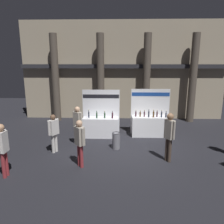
{
  "coord_description": "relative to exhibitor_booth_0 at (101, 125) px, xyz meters",
  "views": [
    {
      "loc": [
        -0.27,
        -8.5,
        3.62
      ],
      "look_at": [
        -0.56,
        0.67,
        1.45
      ],
      "focal_mm": 34.65,
      "sensor_mm": 36.0,
      "label": 1
    }
  ],
  "objects": [
    {
      "name": "ground_plane",
      "position": [
        1.14,
        -1.57,
        -0.58
      ],
      "size": [
        25.16,
        25.16,
        0.0
      ],
      "primitive_type": "plane",
      "color": "black"
    },
    {
      "name": "hall_colonnade",
      "position": [
        1.14,
        3.51,
        2.37
      ],
      "size": [
        12.58,
        1.07,
        6.02
      ],
      "color": "tan",
      "rests_on": "ground_plane"
    },
    {
      "name": "exhibitor_booth_0",
      "position": [
        0.0,
        0.0,
        0.0
      ],
      "size": [
        1.81,
        0.66,
        2.27
      ],
      "color": "white",
      "rests_on": "ground_plane"
    },
    {
      "name": "exhibitor_booth_1",
      "position": [
        2.43,
        0.21,
        0.01
      ],
      "size": [
        1.9,
        0.66,
        2.29
      ],
      "color": "white",
      "rests_on": "ground_plane"
    },
    {
      "name": "trash_bin",
      "position": [
        0.77,
        -1.5,
        -0.22
      ],
      "size": [
        0.32,
        0.32,
        0.71
      ],
      "color": "slate",
      "rests_on": "ground_plane"
    },
    {
      "name": "visitor_0",
      "position": [
        -0.46,
        -3.14,
        0.42
      ],
      "size": [
        0.4,
        0.41,
        1.69
      ],
      "rotation": [
        0.0,
        0.0,
        2.27
      ],
      "color": "maroon",
      "rests_on": "ground_plane"
    },
    {
      "name": "visitor_1",
      "position": [
        -1.72,
        -1.94,
        0.35
      ],
      "size": [
        0.38,
        0.49,
        1.58
      ],
      "rotation": [
        0.0,
        0.0,
        1.05
      ],
      "color": "silver",
      "rests_on": "ground_plane"
    },
    {
      "name": "visitor_2",
      "position": [
        2.7,
        -2.63,
        0.51
      ],
      "size": [
        0.36,
        0.42,
        1.84
      ],
      "rotation": [
        0.0,
        0.0,
        5.32
      ],
      "color": "#47382D",
      "rests_on": "ground_plane"
    },
    {
      "name": "visitor_5",
      "position": [
        -0.89,
        -1.2,
        0.45
      ],
      "size": [
        0.43,
        0.37,
        1.75
      ],
      "rotation": [
        0.0,
        0.0,
        2.52
      ],
      "color": "silver",
      "rests_on": "ground_plane"
    },
    {
      "name": "visitor_6",
      "position": [
        -2.74,
        -3.89,
        0.46
      ],
      "size": [
        0.25,
        0.49,
        1.76
      ],
      "rotation": [
        0.0,
        0.0,
        1.51
      ],
      "color": "maroon",
      "rests_on": "ground_plane"
    }
  ]
}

